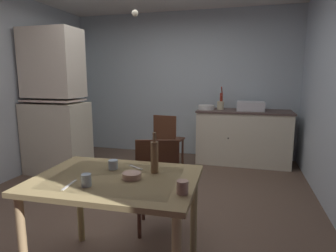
% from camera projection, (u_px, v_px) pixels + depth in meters
% --- Properties ---
extents(ground_plane, '(5.29, 5.29, 0.00)m').
position_uv_depth(ground_plane, '(142.00, 198.00, 3.44)').
color(ground_plane, brown).
extents(wall_back, '(4.22, 0.10, 2.62)m').
position_uv_depth(wall_back, '(182.00, 85.00, 5.30)').
color(wall_back, silver).
rests_on(wall_back, ground).
extents(hutch_cabinet, '(0.88, 0.58, 2.15)m').
position_uv_depth(hutch_cabinet, '(55.00, 107.00, 4.25)').
color(hutch_cabinet, beige).
rests_on(hutch_cabinet, ground).
extents(counter_cabinet, '(1.54, 0.64, 0.91)m').
position_uv_depth(counter_cabinet, '(243.00, 137.00, 4.80)').
color(counter_cabinet, beige).
rests_on(counter_cabinet, ground).
extents(sink_basin, '(0.44, 0.34, 0.15)m').
position_uv_depth(sink_basin, '(251.00, 106.00, 4.68)').
color(sink_basin, silver).
rests_on(sink_basin, counter_cabinet).
extents(hand_pump, '(0.05, 0.27, 0.39)m').
position_uv_depth(hand_pump, '(221.00, 100.00, 4.84)').
color(hand_pump, maroon).
rests_on(hand_pump, counter_cabinet).
extents(mixing_bowl_counter, '(0.28, 0.28, 0.08)m').
position_uv_depth(mixing_bowl_counter, '(206.00, 107.00, 4.83)').
color(mixing_bowl_counter, white).
rests_on(mixing_bowl_counter, counter_cabinet).
extents(stoneware_crock, '(0.12, 0.12, 0.14)m').
position_uv_depth(stoneware_crock, '(220.00, 105.00, 4.84)').
color(stoneware_crock, beige).
rests_on(stoneware_crock, counter_cabinet).
extents(dining_table, '(1.17, 0.86, 0.77)m').
position_uv_depth(dining_table, '(116.00, 190.00, 2.00)').
color(dining_table, tan).
rests_on(dining_table, ground).
extents(chair_far_side, '(0.49, 0.49, 0.93)m').
position_uv_depth(chair_far_side, '(158.00, 183.00, 2.61)').
color(chair_far_side, '#512E22').
rests_on(chair_far_side, ground).
extents(chair_by_counter, '(0.45, 0.45, 0.87)m').
position_uv_depth(chair_by_counter, '(168.00, 139.00, 4.55)').
color(chair_by_counter, '#512E1F').
rests_on(chair_by_counter, ground).
extents(serving_bowl_wide, '(0.13, 0.13, 0.04)m').
position_uv_depth(serving_bowl_wide, '(132.00, 175.00, 1.96)').
color(serving_bowl_wide, tan).
rests_on(serving_bowl_wide, dining_table).
extents(teacup_mint, '(0.07, 0.07, 0.07)m').
position_uv_depth(teacup_mint, '(113.00, 165.00, 2.15)').
color(teacup_mint, '#9EB2C6').
rests_on(teacup_mint, dining_table).
extents(teacup_cream, '(0.07, 0.07, 0.08)m').
position_uv_depth(teacup_cream, '(182.00, 187.00, 1.70)').
color(teacup_cream, tan).
rests_on(teacup_cream, dining_table).
extents(mug_dark, '(0.06, 0.06, 0.08)m').
position_uv_depth(mug_dark, '(86.00, 180.00, 1.82)').
color(mug_dark, '#9EB2C6').
rests_on(mug_dark, dining_table).
extents(glass_bottle, '(0.06, 0.06, 0.30)m').
position_uv_depth(glass_bottle, '(155.00, 156.00, 2.06)').
color(glass_bottle, olive).
rests_on(glass_bottle, dining_table).
extents(table_knife, '(0.04, 0.18, 0.00)m').
position_uv_depth(table_knife, '(69.00, 185.00, 1.84)').
color(table_knife, silver).
rests_on(table_knife, dining_table).
extents(teaspoon_near_bowl, '(0.14, 0.10, 0.00)m').
position_uv_depth(teaspoon_near_bowl, '(136.00, 167.00, 2.19)').
color(teaspoon_near_bowl, beige).
rests_on(teaspoon_near_bowl, dining_table).
extents(pendant_bulb, '(0.08, 0.08, 0.08)m').
position_uv_depth(pendant_bulb, '(135.00, 13.00, 3.40)').
color(pendant_bulb, '#F9EFCC').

